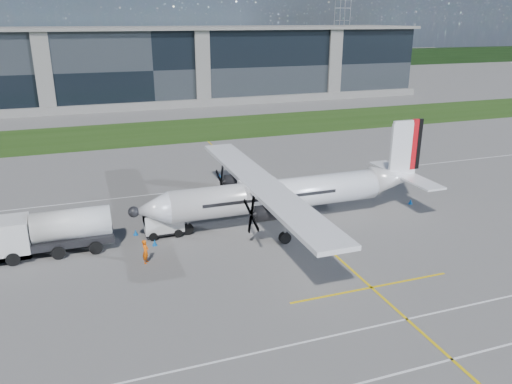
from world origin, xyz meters
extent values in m
plane|color=#5D5A58|center=(0.00, 40.00, 0.00)|extent=(400.00, 400.00, 0.00)
cube|color=#213F11|center=(0.00, 48.00, 0.02)|extent=(400.00, 18.00, 0.04)
cube|color=black|center=(0.00, 80.00, 7.50)|extent=(120.00, 20.00, 15.00)
cube|color=black|center=(0.00, 140.00, 3.00)|extent=(400.00, 6.00, 6.00)
cube|color=yellow|center=(3.00, 10.00, 0.01)|extent=(0.20, 70.00, 0.01)
cube|color=white|center=(0.00, -14.00, 0.01)|extent=(90.00, 0.15, 0.01)
imported|color=#F25907|center=(-10.91, 2.76, 1.06)|extent=(0.94, 1.05, 2.12)
cone|color=blue|center=(-9.86, 5.57, 0.25)|extent=(0.36, 0.36, 0.50)
cone|color=blue|center=(-0.12, 21.35, 0.25)|extent=(0.36, 0.36, 0.50)
cone|color=blue|center=(15.30, 6.77, 0.25)|extent=(0.36, 0.36, 0.50)
cone|color=blue|center=(-11.07, 8.17, 0.25)|extent=(0.36, 0.36, 0.50)
camera|label=1|loc=(-14.28, -31.48, 17.26)|focal=35.00mm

